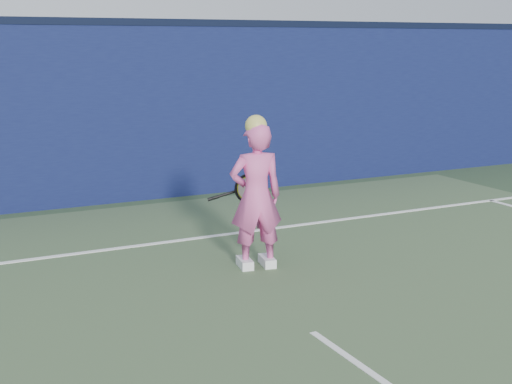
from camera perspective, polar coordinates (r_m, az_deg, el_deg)
backstop_wall at (r=10.49m, az=-10.96°, el=6.09°), size 24.00×0.40×2.50m
wall_cap at (r=10.44m, az=-11.25°, el=13.20°), size 24.00×0.42×0.10m
player at (r=7.20m, az=0.00°, el=-0.29°), size 0.60×0.45×1.57m
racket at (r=7.59m, az=-0.84°, el=0.23°), size 0.57×0.23×0.32m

